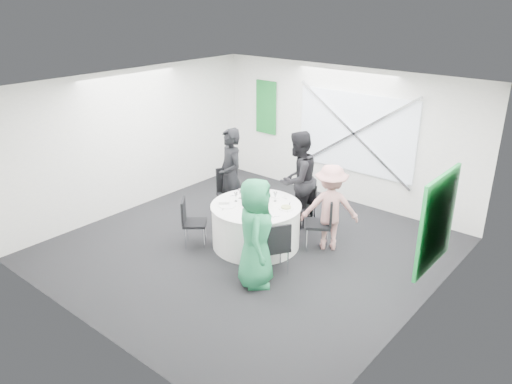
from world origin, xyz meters
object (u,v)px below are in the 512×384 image
Objects in this scene: banquet_table at (256,225)px; person_woman_green at (256,233)px; person_man_back_left at (231,176)px; person_man_back at (298,180)px; chair_back_left at (229,189)px; chair_front_right at (277,244)px; chair_back_right at (323,219)px; chair_back at (305,202)px; person_woman_pink at (330,207)px; green_water_bottle at (267,199)px; chair_front_left at (190,219)px; clear_water_bottle at (249,196)px.

person_woman_green reaches higher than banquet_table.
person_man_back_left and person_man_back have the same top height.
chair_back_left reaches higher than chair_front_right.
chair_back_right is at bearing 29.36° from person_man_back_left.
chair_back_left is 1.07× the size of chair_back_right.
chair_front_right is 2.17m from person_man_back_left.
chair_back is 0.45× the size of person_man_back.
person_woman_pink is at bearing 71.44° from person_man_back.
chair_back_right is at bearing 24.24° from person_woman_pink.
chair_back_right is 2.02m from person_man_back_left.
banquet_table is 1.76× the size of chair_front_right.
chair_back_right is 1.03m from green_water_bottle.
banquet_table is 1.03× the size of person_woman_pink.
person_woman_green is at bearing -50.43° from banquet_table.
chair_front_left is at bearing -51.55° from chair_front_right.
clear_water_bottle reaches higher than chair_front_left.
chair_front_left is at bearing -141.72° from green_water_bottle.
banquet_table is 1.17m from chair_back_right.
green_water_bottle reaches higher than chair_front_right.
chair_front_right is at bearing 47.41° from person_woman_pink.
clear_water_bottle reaches higher than banquet_table.
chair_back_right is 3.05× the size of clear_water_bottle.
chair_back_right is 2.29m from chair_front_left.
person_woman_pink is (0.83, -0.48, 0.28)m from chair_back.
chair_front_left is 1.28m from person_man_back_left.
chair_back_right reaches higher than chair_front_right.
person_man_back_left is 1.27m from person_man_back.
person_woman_pink is (0.06, 0.10, 0.21)m from chair_back_right.
person_woman_pink is at bearing -59.32° from chair_back_left.
person_woman_green is (0.72, -2.08, -0.07)m from person_man_back.
person_man_back_left is (0.12, -0.09, 0.33)m from chair_back_left.
person_man_back_left is 1.24m from green_water_bottle.
person_woman_green reaches higher than chair_front_right.
person_woman_pink reaches higher than clear_water_bottle.
person_man_back_left is 1.00× the size of person_man_back.
clear_water_bottle is at bearing -93.40° from chair_back_left.
chair_back is 1.32m from clear_water_bottle.
chair_front_left is at bearing -86.33° from chair_back_right.
banquet_table is at bearing -90.00° from chair_front_left.
person_woman_green reaches higher than person_woman_pink.
green_water_bottle is (1.04, 0.82, 0.38)m from chair_front_left.
chair_back is 0.81× the size of chair_back_left.
chair_back_right is at bearing -27.80° from chair_back.
person_man_back is at bearing -134.31° from chair_back.
chair_back is 0.95× the size of chair_front_left.
banquet_table is 1.66× the size of chair_back_right.
chair_front_right is 2.83× the size of green_water_bottle.
person_woman_pink reaches higher than green_water_bottle.
chair_back_right is 1.09× the size of chair_front_left.
green_water_bottle is (-0.86, -0.65, 0.13)m from person_woman_pink.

